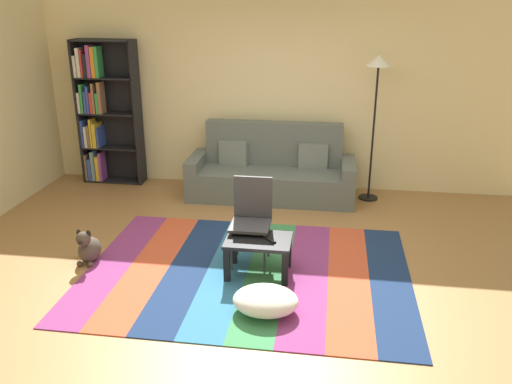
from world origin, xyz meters
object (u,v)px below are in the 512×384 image
(bookshelf, at_px, (102,112))
(pouf, at_px, (266,301))
(dog, at_px, (88,248))
(coffee_table, at_px, (258,246))
(folding_chair, at_px, (252,213))
(tv_remote, at_px, (270,240))
(couch, at_px, (272,173))
(standing_lamp, at_px, (377,80))

(bookshelf, xyz_separation_m, pouf, (2.82, -3.19, -0.92))
(dog, bearing_deg, coffee_table, -0.12)
(folding_chair, bearing_deg, pouf, -38.78)
(bookshelf, distance_m, tv_remote, 3.82)
(bookshelf, distance_m, folding_chair, 3.41)
(dog, height_order, tv_remote, tv_remote)
(folding_chair, bearing_deg, dog, -134.53)
(pouf, distance_m, folding_chair, 1.09)
(bookshelf, bearing_deg, folding_chair, -41.11)
(pouf, bearing_deg, dog, 160.84)
(pouf, bearing_deg, bookshelf, 131.41)
(couch, height_order, bookshelf, bookshelf)
(tv_remote, height_order, folding_chair, folding_chair)
(bookshelf, relative_size, pouf, 3.57)
(couch, relative_size, pouf, 3.89)
(couch, relative_size, dog, 5.69)
(coffee_table, bearing_deg, dog, 179.88)
(bookshelf, bearing_deg, tv_remote, -42.46)
(couch, height_order, tv_remote, couch)
(couch, bearing_deg, tv_remote, -83.66)
(couch, distance_m, dog, 2.79)
(standing_lamp, relative_size, folding_chair, 2.15)
(folding_chair, bearing_deg, tv_remote, -18.43)
(couch, distance_m, coffee_table, 2.24)
(pouf, xyz_separation_m, folding_chair, (-0.27, 0.97, 0.41))
(couch, relative_size, folding_chair, 2.51)
(bookshelf, height_order, coffee_table, bookshelf)
(folding_chair, bearing_deg, standing_lamp, 92.45)
(bookshelf, height_order, standing_lamp, bookshelf)
(bookshelf, relative_size, folding_chair, 2.30)
(dog, height_order, standing_lamp, standing_lamp)
(dog, distance_m, standing_lamp, 4.06)
(dog, xyz_separation_m, tv_remote, (1.92, -0.03, 0.24))
(coffee_table, relative_size, standing_lamp, 0.33)
(bookshelf, height_order, folding_chair, bookshelf)
(pouf, bearing_deg, folding_chair, 105.64)
(folding_chair, bearing_deg, coffee_table, -33.55)
(standing_lamp, bearing_deg, folding_chair, -123.13)
(bookshelf, relative_size, tv_remote, 13.81)
(couch, distance_m, bookshelf, 2.64)
(dog, bearing_deg, folding_chair, 9.89)
(standing_lamp, bearing_deg, coffee_table, -117.47)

